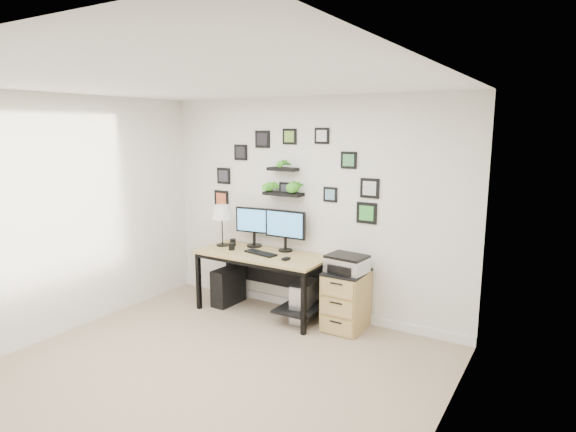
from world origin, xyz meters
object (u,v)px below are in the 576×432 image
Objects in this scene: pc_tower_grey at (304,301)px; printer at (347,264)px; desk at (266,263)px; file_cabinet at (346,300)px; table_lamp at (222,213)px; mug at (232,247)px; pc_tower_black at (228,286)px; monitor_left at (254,224)px; monitor_right at (285,227)px.

printer is at bearing 0.22° from pc_tower_grey.
printer is at bearing 1.85° from desk.
file_cabinet is 1.49× the size of printer.
table_lamp is 0.47m from mug.
printer is (1.63, 0.04, 0.53)m from pc_tower_black.
table_lamp is 1.08× the size of pc_tower_grey.
monitor_left reaches higher than printer.
pc_tower_black is at bearing -178.16° from pc_tower_grey.
monitor_right reaches higher than desk.
table_lamp is at bearing -157.02° from monitor_left.
mug is at bearing -30.45° from pc_tower_black.
file_cabinet is at bearing 5.76° from mug.
pc_tower_black is (0.11, -0.03, -0.94)m from table_lamp.
desk is 1.06m from printer.
pc_tower_black is 0.70× the size of file_cabinet.
printer is at bearing 3.91° from pc_tower_black.
table_lamp is at bearing -179.88° from printer.
monitor_left is at bearing 174.35° from file_cabinet.
monitor_left is at bearing 173.38° from printer.
pc_tower_grey is at bearing 0.08° from table_lamp.
pc_tower_grey is 0.53m from file_cabinet.
monitor_right is at bearing 170.93° from file_cabinet.
monitor_left is at bearing -178.95° from monitor_right.
monitor_right is 0.82× the size of file_cabinet.
pc_tower_grey is at bearing -179.78° from printer.
printer is at bearing -65.38° from file_cabinet.
printer reaches higher than desk.
monitor_left reaches higher than pc_tower_black.
file_cabinet is at bearing 114.62° from printer.
printer is at bearing 4.79° from mug.
pc_tower_grey is at bearing -177.10° from file_cabinet.
file_cabinet is (1.73, 0.03, -0.84)m from table_lamp.
file_cabinet reaches higher than pc_tower_grey.
monitor_right is at bearing 25.95° from mug.
pc_tower_black is (-0.73, -0.20, -0.82)m from monitor_right.
monitor_right is 1.22× the size of printer.
monitor_right is at bearing 155.40° from pc_tower_grey.
mug is at bearing -174.24° from file_cabinet.
pc_tower_black is at bearing 146.95° from mug.
pc_tower_black is (-0.27, -0.19, -0.81)m from monitor_left.
pc_tower_black is 1.10m from pc_tower_grey.
desk is 2.92× the size of monitor_right.
table_lamp is (-0.84, -0.17, 0.12)m from monitor_right.
monitor_left is 0.88m from pc_tower_black.
pc_tower_grey is (1.10, 0.04, -0.00)m from pc_tower_black.
monitor_right is 0.92m from pc_tower_grey.
desk is at bearing -127.41° from monitor_right.
desk is 1.08m from file_cabinet.
monitor_left is 1.03× the size of pc_tower_grey.
desk is 3.18× the size of monitor_left.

